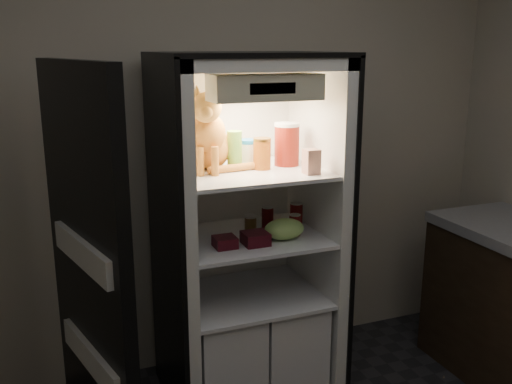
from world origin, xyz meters
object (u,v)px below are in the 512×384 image
mayo_tub (248,153)px  cream_carton (311,162)px  parmesan_shaker (235,151)px  salsa_jar (262,154)px  grape_bag (284,229)px  berry_box_right (255,238)px  pepper_jar (287,144)px  berry_box_left (225,242)px  refrigerator (245,258)px  soda_can_b (296,214)px  tabby_cat (208,138)px  soda_can_a (268,218)px  condiment_jar (251,224)px  soda_can_c (295,225)px

mayo_tub → cream_carton: 0.38m
parmesan_shaker → mayo_tub: size_ratio=1.45×
salsa_jar → grape_bag: (0.08, -0.12, -0.38)m
parmesan_shaker → berry_box_right: (0.04, -0.17, -0.42)m
parmesan_shaker → salsa_jar: bearing=-14.0°
salsa_jar → pepper_jar: (0.16, 0.04, 0.03)m
salsa_jar → berry_box_right: bearing=-123.3°
berry_box_left → refrigerator: bearing=46.6°
soda_can_b → berry_box_right: bearing=-148.1°
tabby_cat → parmesan_shaker: 0.15m
mayo_tub → soda_can_a: (0.10, -0.03, -0.36)m
refrigerator → pepper_jar: size_ratio=8.39×
refrigerator → grape_bag: 0.31m
parmesan_shaker → condiment_jar: bearing=14.1°
pepper_jar → soda_can_c: 0.42m
cream_carton → soda_can_b: (0.05, 0.25, -0.35)m
berry_box_right → salsa_jar: bearing=56.7°
cream_carton → soda_can_c: cream_carton is taller
tabby_cat → mayo_tub: 0.25m
parmesan_shaker → soda_can_b: 0.53m
cream_carton → berry_box_right: size_ratio=0.99×
tabby_cat → grape_bag: 0.60m
mayo_tub → pepper_jar: (0.19, -0.07, 0.04)m
pepper_jar → cream_carton: 0.24m
soda_can_b → condiment_jar: size_ratio=1.45×
parmesan_shaker → berry_box_right: 0.46m
soda_can_b → soda_can_c: size_ratio=1.17×
refrigerator → berry_box_right: bearing=-95.8°
parmesan_shaker → condiment_jar: (0.09, 0.02, -0.41)m
pepper_jar → parmesan_shaker: bearing=-177.9°
refrigerator → salsa_jar: (0.07, -0.06, 0.58)m
soda_can_a → berry_box_right: 0.27m
salsa_jar → soda_can_c: (0.15, -0.08, -0.38)m
salsa_jar → soda_can_c: size_ratio=1.45×
mayo_tub → condiment_jar: 0.38m
refrigerator → mayo_tub: 0.57m
salsa_jar → berry_box_left: (-0.25, -0.12, -0.40)m
berry_box_left → soda_can_a: bearing=33.0°
soda_can_a → condiment_jar: soda_can_a is taller
tabby_cat → cream_carton: bearing=-12.2°
parmesan_shaker → grape_bag: size_ratio=0.94×
parmesan_shaker → condiment_jar: 0.42m
berry_box_left → salsa_jar: bearing=26.7°
tabby_cat → pepper_jar: (0.42, -0.02, -0.05)m
tabby_cat → salsa_jar: (0.26, -0.07, -0.08)m
cream_carton → refrigerator: bearing=134.9°
mayo_tub → grape_bag: mayo_tub is taller
soda_can_a → soda_can_c: size_ratio=1.09×
condiment_jar → soda_can_a: bearing=11.0°
tabby_cat → condiment_jar: 0.52m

